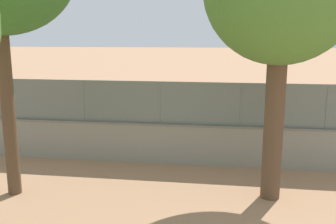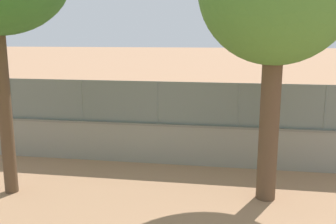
{
  "view_description": "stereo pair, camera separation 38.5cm",
  "coord_description": "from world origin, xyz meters",
  "views": [
    {
      "loc": [
        -0.19,
        23.79,
        5.0
      ],
      "look_at": [
        2.31,
        5.45,
        1.21
      ],
      "focal_mm": 40.33,
      "sensor_mm": 36.0,
      "label": 1
    },
    {
      "loc": [
        -0.57,
        23.73,
        5.0
      ],
      "look_at": [
        2.31,
        5.45,
        1.21
      ],
      "focal_mm": 40.33,
      "sensor_mm": 36.0,
      "label": 2
    }
  ],
  "objects": [
    {
      "name": "ground_plane",
      "position": [
        0.0,
        0.0,
        0.0
      ],
      "size": [
        260.0,
        260.0,
        0.0
      ],
      "primitive_type": "plane",
      "color": "tan"
    },
    {
      "name": "player_foreground_swinging",
      "position": [
        1.91,
        5.62,
        1.0
      ],
      "size": [
        1.11,
        0.85,
        1.68
      ],
      "color": "#B2B2B2",
      "rests_on": "ground_plane"
    },
    {
      "name": "perimeter_wall",
      "position": [
        0.52,
        9.62,
        0.81
      ],
      "size": [
        28.29,
        0.56,
        1.61
      ],
      "color": "gray",
      "rests_on": "ground_plane"
    },
    {
      "name": "fence_panel_on_wall",
      "position": [
        0.52,
        9.62,
        2.44
      ],
      "size": [
        27.79,
        0.28,
        1.65
      ],
      "color": "slate",
      "rests_on": "perimeter_wall"
    },
    {
      "name": "sports_ball",
      "position": [
        0.57,
        6.39,
        1.02
      ],
      "size": [
        0.11,
        0.11,
        0.11
      ],
      "primitive_type": "sphere",
      "color": "#3399D8"
    },
    {
      "name": "player_crossing_court",
      "position": [
        4.21,
        -0.66,
        0.97
      ],
      "size": [
        0.74,
        1.26,
        1.65
      ],
      "color": "navy",
      "rests_on": "ground_plane"
    }
  ]
}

